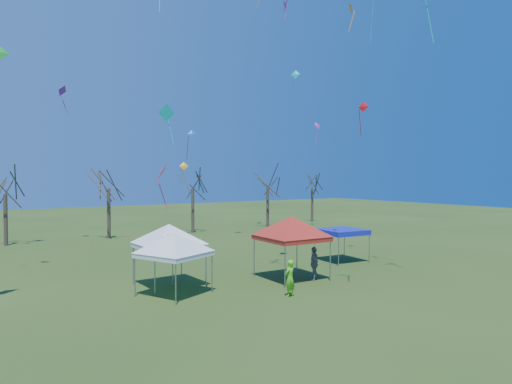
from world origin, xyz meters
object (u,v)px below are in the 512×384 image
at_px(tree_2, 108,171).
at_px(tent_white_west, 174,237).
at_px(tree_4, 268,174).
at_px(person_grey, 314,263).
at_px(tent_red, 292,221).
at_px(tree_1, 5,176).
at_px(person_green, 290,278).
at_px(tent_blue, 342,232).
at_px(tree_3, 193,173).
at_px(tent_white_mid, 169,228).
at_px(tree_5, 312,176).

bearing_deg(tree_2, tent_white_west, -97.86).
bearing_deg(tree_4, tree_2, 178.78).
height_order(tent_white_west, person_grey, tent_white_west).
bearing_deg(tent_red, tree_1, 118.15).
bearing_deg(person_grey, tree_2, -111.42).
xyz_separation_m(person_green, person_grey, (3.27, 2.00, 0.04)).
xyz_separation_m(tent_white_west, tent_blue, (13.02, 1.88, -0.82)).
xyz_separation_m(tent_white_west, person_green, (4.50, -3.37, -1.94)).
xyz_separation_m(tree_3, tree_4, (9.32, -0.04, -0.02)).
distance_m(tree_1, tent_white_mid, 21.55).
bearing_deg(person_green, tree_1, -85.52).
bearing_deg(tree_4, tent_blue, -111.35).
bearing_deg(tree_1, tree_2, -1.85).
relative_size(tree_4, tree_5, 1.06).
bearing_deg(tent_red, tent_blue, 20.98).
height_order(tree_3, tent_white_west, tree_3).
distance_m(tree_1, tent_blue, 27.76).
xyz_separation_m(tree_1, tent_white_west, (5.35, -22.35, -2.97)).
distance_m(tree_4, person_green, 30.34).
relative_size(tree_2, tree_3, 1.03).
bearing_deg(tent_white_west, tent_blue, 8.23).
xyz_separation_m(tree_5, person_green, (-24.64, -27.14, -4.85)).
height_order(tree_4, tent_white_mid, tree_4).
height_order(tent_red, person_green, tent_red).
bearing_deg(tree_1, tent_white_west, -76.53).
bearing_deg(person_green, person_grey, -164.97).
bearing_deg(person_green, tree_3, -121.93).
bearing_deg(tent_red, tree_2, 99.60).
height_order(tree_5, tent_blue, tree_5).
relative_size(tree_1, tent_red, 1.63).
relative_size(tent_red, tent_blue, 1.53).
relative_size(tree_2, tent_white_west, 2.21).
bearing_deg(tent_blue, tree_4, 68.65).
relative_size(tent_white_mid, person_green, 2.43).
bearing_deg(person_grey, tent_white_west, -42.82).
distance_m(tree_3, tent_red, 22.86).
xyz_separation_m(tent_red, person_green, (-2.37, -2.90, -2.41)).
bearing_deg(tree_5, tent_white_west, -140.80).
distance_m(tree_1, person_grey, 27.54).
bearing_deg(tent_white_mid, tent_blue, 0.44).
distance_m(tent_white_west, tent_blue, 13.18).
xyz_separation_m(tent_red, tent_blue, (6.16, 2.36, -1.28)).
distance_m(tree_4, tree_5, 8.62).
bearing_deg(person_grey, tent_red, -77.61).
bearing_deg(tree_1, tree_5, 2.35).
xyz_separation_m(tree_1, person_grey, (13.12, -23.72, -4.87)).
distance_m(tent_white_mid, person_grey, 8.20).
height_order(tree_1, person_green, tree_1).
height_order(tree_5, tent_white_west, tree_5).
bearing_deg(tent_white_mid, tent_red, -19.59).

